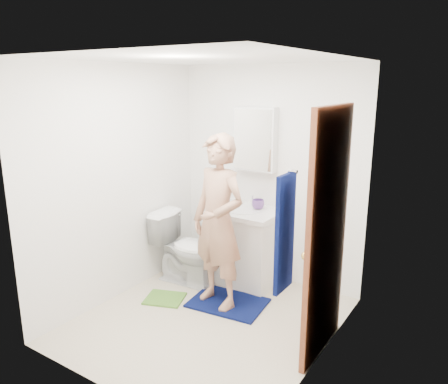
# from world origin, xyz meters

# --- Properties ---
(floor) EXTENTS (2.20, 2.40, 0.02)m
(floor) POSITION_xyz_m (0.00, 0.00, -0.01)
(floor) COLOR beige
(floor) RESTS_ON ground
(ceiling) EXTENTS (2.20, 2.40, 0.02)m
(ceiling) POSITION_xyz_m (0.00, 0.00, 2.41)
(ceiling) COLOR white
(ceiling) RESTS_ON ground
(wall_back) EXTENTS (2.20, 0.02, 2.40)m
(wall_back) POSITION_xyz_m (0.00, 1.21, 1.20)
(wall_back) COLOR white
(wall_back) RESTS_ON ground
(wall_front) EXTENTS (2.20, 0.02, 2.40)m
(wall_front) POSITION_xyz_m (0.00, -1.21, 1.20)
(wall_front) COLOR white
(wall_front) RESTS_ON ground
(wall_left) EXTENTS (0.02, 2.40, 2.40)m
(wall_left) POSITION_xyz_m (-1.11, 0.00, 1.20)
(wall_left) COLOR white
(wall_left) RESTS_ON ground
(wall_right) EXTENTS (0.02, 2.40, 2.40)m
(wall_right) POSITION_xyz_m (1.11, 0.00, 1.20)
(wall_right) COLOR white
(wall_right) RESTS_ON ground
(vanity_cabinet) EXTENTS (0.75, 0.55, 0.80)m
(vanity_cabinet) POSITION_xyz_m (-0.15, 0.91, 0.40)
(vanity_cabinet) COLOR white
(vanity_cabinet) RESTS_ON floor
(countertop) EXTENTS (0.79, 0.59, 0.05)m
(countertop) POSITION_xyz_m (-0.15, 0.91, 0.83)
(countertop) COLOR white
(countertop) RESTS_ON vanity_cabinet
(sink_basin) EXTENTS (0.40, 0.40, 0.03)m
(sink_basin) POSITION_xyz_m (-0.15, 0.91, 0.84)
(sink_basin) COLOR white
(sink_basin) RESTS_ON countertop
(faucet) EXTENTS (0.03, 0.03, 0.12)m
(faucet) POSITION_xyz_m (-0.15, 1.09, 0.91)
(faucet) COLOR silver
(faucet) RESTS_ON countertop
(medicine_cabinet) EXTENTS (0.50, 0.12, 0.70)m
(medicine_cabinet) POSITION_xyz_m (-0.15, 1.14, 1.60)
(medicine_cabinet) COLOR white
(medicine_cabinet) RESTS_ON wall_back
(mirror_panel) EXTENTS (0.46, 0.01, 0.66)m
(mirror_panel) POSITION_xyz_m (-0.15, 1.08, 1.60)
(mirror_panel) COLOR white
(mirror_panel) RESTS_ON wall_back
(door) EXTENTS (0.05, 0.80, 2.05)m
(door) POSITION_xyz_m (1.07, 0.15, 1.02)
(door) COLOR brown
(door) RESTS_ON ground
(door_knob) EXTENTS (0.07, 0.07, 0.07)m
(door_knob) POSITION_xyz_m (1.03, -0.17, 0.95)
(door_knob) COLOR gold
(door_knob) RESTS_ON door
(towel) EXTENTS (0.03, 0.24, 0.80)m
(towel) POSITION_xyz_m (1.03, -0.57, 1.25)
(towel) COLOR #071044
(towel) RESTS_ON wall_right
(towel_hook) EXTENTS (0.06, 0.02, 0.02)m
(towel_hook) POSITION_xyz_m (1.07, -0.57, 1.67)
(towel_hook) COLOR silver
(towel_hook) RESTS_ON wall_right
(toilet) EXTENTS (0.82, 0.50, 0.80)m
(toilet) POSITION_xyz_m (-0.67, 0.56, 0.40)
(toilet) COLOR white
(toilet) RESTS_ON floor
(bath_mat) EXTENTS (0.80, 0.61, 0.02)m
(bath_mat) POSITION_xyz_m (-0.01, 0.37, 0.01)
(bath_mat) COLOR #071044
(bath_mat) RESTS_ON floor
(green_rug) EXTENTS (0.48, 0.44, 0.02)m
(green_rug) POSITION_xyz_m (-0.61, 0.08, 0.01)
(green_rug) COLOR #568F2F
(green_rug) RESTS_ON floor
(soap_dispenser) EXTENTS (0.11, 0.11, 0.21)m
(soap_dispenser) POSITION_xyz_m (-0.45, 0.84, 0.96)
(soap_dispenser) COLOR #CD5F67
(soap_dispenser) RESTS_ON countertop
(toothbrush_cup) EXTENTS (0.17, 0.17, 0.11)m
(toothbrush_cup) POSITION_xyz_m (-0.03, 1.02, 0.90)
(toothbrush_cup) COLOR #6A4291
(toothbrush_cup) RESTS_ON countertop
(man) EXTENTS (0.70, 0.54, 1.73)m
(man) POSITION_xyz_m (-0.08, 0.31, 0.89)
(man) COLOR tan
(man) RESTS_ON bath_mat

